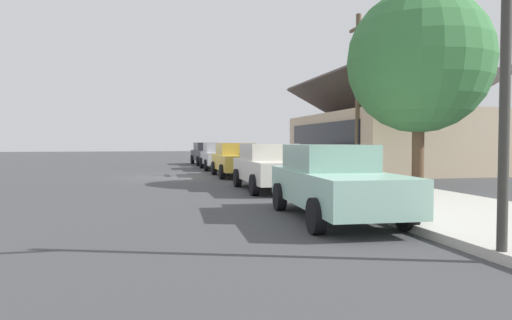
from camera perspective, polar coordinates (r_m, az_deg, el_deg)
ground_plane at (r=22.32m, az=-9.73°, el=-2.03°), size 120.00×120.00×0.00m
sidewalk_curb at (r=23.26m, az=4.19°, el=-1.64°), size 60.00×4.20×0.16m
car_charcoal at (r=33.78m, az=-6.03°, el=0.82°), size 4.79×2.13×1.59m
car_silver at (r=27.96m, az=-4.51°, el=0.53°), size 4.61×2.12×1.59m
car_mustard at (r=22.20m, az=-2.40°, el=0.08°), size 4.66×2.05×1.59m
car_ivory at (r=15.99m, az=1.81°, el=-0.76°), size 4.66×2.07×1.59m
car_seafoam at (r=10.17m, az=9.40°, el=-2.52°), size 4.84×2.12×1.59m
storefront_building at (r=28.08m, az=15.22°, el=2.43°), size 13.15×7.83×5.38m
shade_tree at (r=18.61m, az=19.31°, el=11.30°), size 5.30×5.30×7.28m
traffic_light_main at (r=6.79m, az=21.11°, el=17.78°), size 0.37×2.79×5.20m
utility_pole_wooden at (r=22.21m, az=12.36°, el=8.08°), size 1.80×0.24×7.50m
fire_hydrant_red at (r=18.99m, az=3.62°, el=-1.25°), size 0.22×0.22×0.71m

